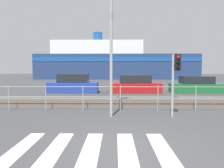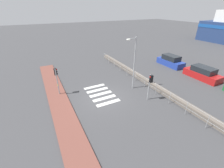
{
  "view_description": "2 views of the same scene",
  "coord_description": "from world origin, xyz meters",
  "px_view_note": "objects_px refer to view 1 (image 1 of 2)",
  "views": [
    {
      "loc": [
        -0.25,
        -5.46,
        2.03
      ],
      "look_at": [
        -0.36,
        2.0,
        1.5
      ],
      "focal_mm": 35.0,
      "sensor_mm": 36.0,
      "label": 1
    },
    {
      "loc": [
        11.45,
        -5.06,
        8.03
      ],
      "look_at": [
        -0.26,
        1.0,
        1.2
      ],
      "focal_mm": 24.0,
      "sensor_mm": 36.0,
      "label": 2
    }
  ],
  "objects_px": {
    "traffic_light_far": "(176,71)",
    "parked_car_red": "(135,85)",
    "parked_car_green": "(196,86)",
    "ferry_boat": "(113,63)",
    "parked_car_blue": "(73,85)",
    "streetlamp": "(111,33)"
  },
  "relations": [
    {
      "from": "traffic_light_far",
      "to": "parked_car_red",
      "type": "height_order",
      "value": "traffic_light_far"
    },
    {
      "from": "traffic_light_far",
      "to": "parked_car_green",
      "type": "xyz_separation_m",
      "value": [
        4.28,
        9.24,
        -1.33
      ]
    },
    {
      "from": "ferry_boat",
      "to": "parked_car_blue",
      "type": "relative_size",
      "value": 7.5
    },
    {
      "from": "parked_car_blue",
      "to": "streetlamp",
      "type": "bearing_deg",
      "value": -70.37
    },
    {
      "from": "parked_car_green",
      "to": "parked_car_blue",
      "type": "bearing_deg",
      "value": -180.0
    },
    {
      "from": "traffic_light_far",
      "to": "streetlamp",
      "type": "bearing_deg",
      "value": -176.26
    },
    {
      "from": "parked_car_blue",
      "to": "parked_car_red",
      "type": "bearing_deg",
      "value": 0.0
    },
    {
      "from": "streetlamp",
      "to": "ferry_boat",
      "type": "height_order",
      "value": "ferry_boat"
    },
    {
      "from": "ferry_boat",
      "to": "parked_car_blue",
      "type": "bearing_deg",
      "value": -96.8
    },
    {
      "from": "traffic_light_far",
      "to": "streetlamp",
      "type": "distance_m",
      "value": 3.09
    },
    {
      "from": "parked_car_blue",
      "to": "parked_car_red",
      "type": "distance_m",
      "value": 5.2
    },
    {
      "from": "traffic_light_far",
      "to": "parked_car_blue",
      "type": "bearing_deg",
      "value": 123.14
    },
    {
      "from": "parked_car_green",
      "to": "ferry_boat",
      "type": "bearing_deg",
      "value": 105.98
    },
    {
      "from": "traffic_light_far",
      "to": "streetlamp",
      "type": "xyz_separation_m",
      "value": [
        -2.68,
        -0.17,
        1.54
      ]
    },
    {
      "from": "streetlamp",
      "to": "ferry_boat",
      "type": "xyz_separation_m",
      "value": [
        -0.33,
        34.86,
        -0.34
      ]
    },
    {
      "from": "parked_car_blue",
      "to": "parked_car_red",
      "type": "relative_size",
      "value": 0.97
    },
    {
      "from": "streetlamp",
      "to": "parked_car_blue",
      "type": "height_order",
      "value": "streetlamp"
    },
    {
      "from": "ferry_boat",
      "to": "parked_car_green",
      "type": "bearing_deg",
      "value": -74.02
    },
    {
      "from": "ferry_boat",
      "to": "parked_car_red",
      "type": "xyz_separation_m",
      "value": [
        2.17,
        -25.44,
        -2.5
      ]
    },
    {
      "from": "traffic_light_far",
      "to": "parked_car_blue",
      "type": "distance_m",
      "value": 11.11
    },
    {
      "from": "streetlamp",
      "to": "parked_car_red",
      "type": "distance_m",
      "value": 10.01
    },
    {
      "from": "streetlamp",
      "to": "parked_car_red",
      "type": "bearing_deg",
      "value": 78.95
    }
  ]
}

